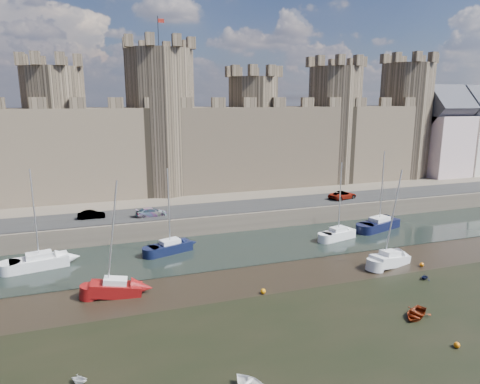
{
  "coord_description": "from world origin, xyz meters",
  "views": [
    {
      "loc": [
        -8.31,
        -23.17,
        17.98
      ],
      "look_at": [
        6.82,
        22.0,
        7.49
      ],
      "focal_mm": 32.0,
      "sensor_mm": 36.0,
      "label": 1
    }
  ],
  "objects_px": {
    "car_2": "(151,212)",
    "sailboat_3": "(379,224)",
    "sailboat_4": "(116,288)",
    "car_1": "(91,215)",
    "sailboat_5": "(390,259)",
    "sailboat_0": "(39,261)",
    "car_3": "(343,195)",
    "sailboat_1": "(170,246)",
    "sailboat_2": "(338,233)"
  },
  "relations": [
    {
      "from": "car_1",
      "to": "sailboat_5",
      "type": "height_order",
      "value": "sailboat_5"
    },
    {
      "from": "car_3",
      "to": "sailboat_5",
      "type": "xyz_separation_m",
      "value": [
        -6.3,
        -19.95,
        -2.4
      ]
    },
    {
      "from": "sailboat_4",
      "to": "sailboat_0",
      "type": "bearing_deg",
      "value": 135.7
    },
    {
      "from": "car_3",
      "to": "sailboat_0",
      "type": "height_order",
      "value": "sailboat_0"
    },
    {
      "from": "car_3",
      "to": "sailboat_2",
      "type": "bearing_deg",
      "value": 130.28
    },
    {
      "from": "car_1",
      "to": "sailboat_1",
      "type": "distance_m",
      "value": 12.83
    },
    {
      "from": "car_3",
      "to": "sailboat_2",
      "type": "relative_size",
      "value": 0.47
    },
    {
      "from": "car_2",
      "to": "sailboat_3",
      "type": "distance_m",
      "value": 31.49
    },
    {
      "from": "car_3",
      "to": "sailboat_3",
      "type": "height_order",
      "value": "sailboat_3"
    },
    {
      "from": "car_3",
      "to": "sailboat_4",
      "type": "bearing_deg",
      "value": 101.35
    },
    {
      "from": "sailboat_5",
      "to": "car_1",
      "type": "bearing_deg",
      "value": 130.0
    },
    {
      "from": "sailboat_0",
      "to": "sailboat_4",
      "type": "bearing_deg",
      "value": -62.04
    },
    {
      "from": "sailboat_3",
      "to": "sailboat_5",
      "type": "height_order",
      "value": "sailboat_3"
    },
    {
      "from": "sailboat_5",
      "to": "sailboat_0",
      "type": "bearing_deg",
      "value": 146.54
    },
    {
      "from": "sailboat_2",
      "to": "sailboat_1",
      "type": "bearing_deg",
      "value": 160.88
    },
    {
      "from": "sailboat_0",
      "to": "sailboat_1",
      "type": "xyz_separation_m",
      "value": [
        14.13,
        0.28,
        -0.03
      ]
    },
    {
      "from": "sailboat_2",
      "to": "sailboat_5",
      "type": "bearing_deg",
      "value": -99.86
    },
    {
      "from": "sailboat_4",
      "to": "car_1",
      "type": "bearing_deg",
      "value": 103.33
    },
    {
      "from": "sailboat_0",
      "to": "sailboat_5",
      "type": "xyz_separation_m",
      "value": [
        36.31,
        -11.22,
        -0.07
      ]
    },
    {
      "from": "car_1",
      "to": "sailboat_3",
      "type": "relative_size",
      "value": 0.32
    },
    {
      "from": "sailboat_0",
      "to": "sailboat_3",
      "type": "height_order",
      "value": "sailboat_3"
    },
    {
      "from": "sailboat_0",
      "to": "sailboat_5",
      "type": "distance_m",
      "value": 38.01
    },
    {
      "from": "car_1",
      "to": "sailboat_5",
      "type": "xyz_separation_m",
      "value": [
        30.91,
        -20.62,
        -2.31
      ]
    },
    {
      "from": "car_2",
      "to": "car_3",
      "type": "bearing_deg",
      "value": -94.21
    },
    {
      "from": "sailboat_1",
      "to": "car_1",
      "type": "bearing_deg",
      "value": 115.59
    },
    {
      "from": "sailboat_0",
      "to": "sailboat_2",
      "type": "bearing_deg",
      "value": -13.41
    },
    {
      "from": "car_1",
      "to": "car_3",
      "type": "bearing_deg",
      "value": -89.79
    },
    {
      "from": "sailboat_1",
      "to": "sailboat_4",
      "type": "height_order",
      "value": "sailboat_4"
    },
    {
      "from": "car_1",
      "to": "car_2",
      "type": "bearing_deg",
      "value": -98.13
    },
    {
      "from": "car_3",
      "to": "sailboat_1",
      "type": "height_order",
      "value": "sailboat_1"
    },
    {
      "from": "sailboat_5",
      "to": "sailboat_3",
      "type": "bearing_deg",
      "value": 42.17
    },
    {
      "from": "sailboat_4",
      "to": "car_2",
      "type": "bearing_deg",
      "value": 79.62
    },
    {
      "from": "car_1",
      "to": "sailboat_1",
      "type": "relative_size",
      "value": 0.34
    },
    {
      "from": "car_1",
      "to": "sailboat_5",
      "type": "relative_size",
      "value": 0.32
    },
    {
      "from": "car_2",
      "to": "sailboat_4",
      "type": "distance_m",
      "value": 18.48
    },
    {
      "from": "sailboat_1",
      "to": "sailboat_3",
      "type": "height_order",
      "value": "sailboat_3"
    },
    {
      "from": "car_2",
      "to": "sailboat_0",
      "type": "height_order",
      "value": "sailboat_0"
    },
    {
      "from": "sailboat_2",
      "to": "sailboat_3",
      "type": "xyz_separation_m",
      "value": [
        7.72,
        1.93,
        0.03
      ]
    },
    {
      "from": "car_1",
      "to": "sailboat_2",
      "type": "height_order",
      "value": "sailboat_2"
    },
    {
      "from": "sailboat_3",
      "to": "sailboat_4",
      "type": "bearing_deg",
      "value": 177.72
    },
    {
      "from": "sailboat_1",
      "to": "sailboat_5",
      "type": "xyz_separation_m",
      "value": [
        22.19,
        -11.5,
        -0.04
      ]
    },
    {
      "from": "car_1",
      "to": "sailboat_0",
      "type": "distance_m",
      "value": 11.07
    },
    {
      "from": "sailboat_5",
      "to": "car_2",
      "type": "bearing_deg",
      "value": 124.03
    },
    {
      "from": "car_2",
      "to": "sailboat_4",
      "type": "relative_size",
      "value": 0.37
    },
    {
      "from": "car_2",
      "to": "car_3",
      "type": "relative_size",
      "value": 0.86
    },
    {
      "from": "car_3",
      "to": "sailboat_1",
      "type": "distance_m",
      "value": 29.8
    },
    {
      "from": "sailboat_4",
      "to": "sailboat_1",
      "type": "bearing_deg",
      "value": 62.35
    },
    {
      "from": "car_1",
      "to": "sailboat_2",
      "type": "bearing_deg",
      "value": -108.88
    },
    {
      "from": "sailboat_5",
      "to": "sailboat_4",
      "type": "bearing_deg",
      "value": 159.98
    },
    {
      "from": "car_2",
      "to": "sailboat_0",
      "type": "distance_m",
      "value": 15.48
    }
  ]
}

